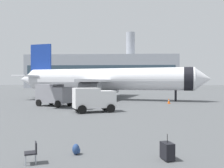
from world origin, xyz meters
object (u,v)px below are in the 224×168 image
object	(u,v)px
service_truck	(54,94)
traveller_backpack	(76,149)
cargo_van	(94,99)
rolling_suitcase	(167,151)
safety_cone_mid	(169,101)
airplane_at_gate	(105,79)
gate_chair	(33,151)

from	to	relation	value
service_truck	traveller_backpack	xyz separation A→B (m)	(7.14, -20.50, -1.37)
service_truck	cargo_van	world-z (taller)	service_truck
service_truck	cargo_van	size ratio (longest dim) A/B	1.09
service_truck	rolling_suitcase	size ratio (longest dim) A/B	4.80
safety_cone_mid	rolling_suitcase	bearing A→B (deg)	-100.76
airplane_at_gate	gate_chair	distance (m)	33.31
cargo_van	gate_chair	bearing A→B (deg)	-91.56
rolling_suitcase	traveller_backpack	size ratio (longest dim) A/B	2.29
service_truck	gate_chair	size ratio (longest dim) A/B	6.13
service_truck	safety_cone_mid	xyz separation A→B (m)	(15.96, 4.36, -1.22)
safety_cone_mid	traveller_backpack	size ratio (longest dim) A/B	1.65
traveller_backpack	gate_chair	world-z (taller)	gate_chair
cargo_van	traveller_backpack	bearing A→B (deg)	-85.78
airplane_at_gate	cargo_van	bearing A→B (deg)	-89.71
safety_cone_mid	airplane_at_gate	bearing A→B (deg)	144.90
rolling_suitcase	service_truck	bearing A→B (deg)	117.84
airplane_at_gate	cargo_van	size ratio (longest dim) A/B	7.33
airplane_at_gate	service_truck	size ratio (longest dim) A/B	6.71
airplane_at_gate	service_truck	world-z (taller)	airplane_at_gate
cargo_van	safety_cone_mid	xyz separation A→B (m)	(9.91, 10.18, -1.06)
cargo_van	safety_cone_mid	bearing A→B (deg)	45.76
service_truck	rolling_suitcase	world-z (taller)	service_truck
safety_cone_mid	rolling_suitcase	distance (m)	25.89
cargo_van	safety_cone_mid	world-z (taller)	cargo_van
rolling_suitcase	gate_chair	world-z (taller)	rolling_suitcase
rolling_suitcase	gate_chair	xyz separation A→B (m)	(-5.51, -0.70, 0.11)
service_truck	safety_cone_mid	bearing A→B (deg)	15.29
service_truck	rolling_suitcase	bearing A→B (deg)	-62.16
cargo_van	service_truck	bearing A→B (deg)	136.15
cargo_van	rolling_suitcase	world-z (taller)	cargo_van
cargo_van	gate_chair	world-z (taller)	cargo_van
airplane_at_gate	rolling_suitcase	xyz separation A→B (m)	(5.16, -32.46, -3.27)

